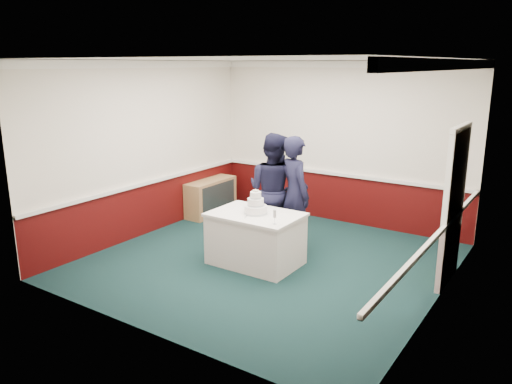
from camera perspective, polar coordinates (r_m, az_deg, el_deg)
The scene contains 9 objects.
ground at distance 7.72m, azimuth 1.28°, elevation -7.92°, with size 5.00×5.00×0.00m, color #143031.
room_shell at distance 7.68m, azimuth 4.32°, elevation 7.15°, with size 5.00×5.00×3.00m.
sideboard at distance 10.02m, azimuth -5.17°, elevation -0.57°, with size 0.41×1.20×0.70m.
cake_table at distance 7.50m, azimuth -0.04°, elevation -5.30°, with size 1.32×0.92×0.79m.
wedding_cake at distance 7.35m, azimuth -0.04°, elevation -1.64°, with size 0.35×0.35×0.36m.
cake_knife at distance 7.24m, azimuth -1.12°, elevation -2.79°, with size 0.01×0.22×0.01m, color silver.
champagne_flute at distance 6.86m, azimuth 2.14°, elevation -2.59°, with size 0.05×0.05×0.21m.
person_man at distance 8.13m, azimuth 1.98°, elevation 0.20°, with size 0.91×0.71×1.88m, color black.
person_woman at distance 7.92m, azimuth 4.46°, elevation -0.26°, with size 0.68×0.45×1.86m, color black.
Camera 1 is at (3.81, -6.04, 2.94)m, focal length 35.00 mm.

